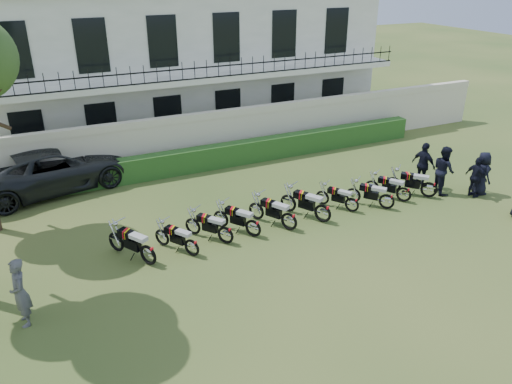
# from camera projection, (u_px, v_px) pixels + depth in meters

# --- Properties ---
(ground) EXTENTS (100.00, 100.00, 0.00)m
(ground) POSITION_uv_depth(u_px,v_px,m) (303.00, 240.00, 16.20)
(ground) COLOR #325020
(ground) RESTS_ON ground
(perimeter_wall) EXTENTS (30.00, 0.35, 2.30)m
(perimeter_wall) POSITION_uv_depth(u_px,v_px,m) (214.00, 136.00, 22.29)
(perimeter_wall) COLOR beige
(perimeter_wall) RESTS_ON ground
(hedge) EXTENTS (18.00, 0.60, 1.00)m
(hedge) POSITION_uv_depth(u_px,v_px,m) (242.00, 152.00, 22.30)
(hedge) COLOR #294E1B
(hedge) RESTS_ON ground
(building) EXTENTS (20.40, 9.60, 7.40)m
(building) POSITION_uv_depth(u_px,v_px,m) (172.00, 57.00, 26.13)
(building) COLOR white
(building) RESTS_ON ground
(motorcycle_0) EXTENTS (1.11, 1.78, 1.10)m
(motorcycle_0) POSITION_uv_depth(u_px,v_px,m) (148.00, 250.00, 14.65)
(motorcycle_0) COLOR black
(motorcycle_0) RESTS_ON ground
(motorcycle_1) EXTENTS (1.02, 1.52, 0.96)m
(motorcycle_1) POSITION_uv_depth(u_px,v_px,m) (192.00, 244.00, 15.13)
(motorcycle_1) COLOR black
(motorcycle_1) RESTS_ON ground
(motorcycle_2) EXTENTS (1.17, 1.53, 1.00)m
(motorcycle_2) POSITION_uv_depth(u_px,v_px,m) (225.00, 231.00, 15.80)
(motorcycle_2) COLOR black
(motorcycle_2) RESTS_ON ground
(motorcycle_3) EXTENTS (1.11, 1.62, 1.02)m
(motorcycle_3) POSITION_uv_depth(u_px,v_px,m) (253.00, 224.00, 16.20)
(motorcycle_3) COLOR black
(motorcycle_3) RESTS_ON ground
(motorcycle_4) EXTENTS (1.05, 1.76, 1.07)m
(motorcycle_4) POSITION_uv_depth(u_px,v_px,m) (289.00, 217.00, 16.59)
(motorcycle_4) COLOR black
(motorcycle_4) RESTS_ON ground
(motorcycle_5) EXTENTS (1.09, 1.84, 1.12)m
(motorcycle_5) POSITION_uv_depth(u_px,v_px,m) (323.00, 209.00, 17.10)
(motorcycle_5) COLOR black
(motorcycle_5) RESTS_ON ground
(motorcycle_6) EXTENTS (0.99, 1.47, 0.93)m
(motorcycle_6) POSITION_uv_depth(u_px,v_px,m) (352.00, 201.00, 17.86)
(motorcycle_6) COLOR black
(motorcycle_6) RESTS_ON ground
(motorcycle_7) EXTENTS (1.22, 1.47, 0.99)m
(motorcycle_7) POSITION_uv_depth(u_px,v_px,m) (387.00, 198.00, 18.05)
(motorcycle_7) COLOR black
(motorcycle_7) RESTS_ON ground
(motorcycle_8) EXTENTS (1.06, 1.57, 0.99)m
(motorcycle_8) POSITION_uv_depth(u_px,v_px,m) (404.00, 191.00, 18.61)
(motorcycle_8) COLOR black
(motorcycle_8) RESTS_ON ground
(motorcycle_9) EXTENTS (1.40, 1.50, 1.07)m
(motorcycle_9) POSITION_uv_depth(u_px,v_px,m) (429.00, 186.00, 18.94)
(motorcycle_9) COLOR black
(motorcycle_9) RESTS_ON ground
(suv) EXTENTS (6.57, 4.04, 1.70)m
(suv) POSITION_uv_depth(u_px,v_px,m) (54.00, 169.00, 19.57)
(suv) COLOR black
(suv) RESTS_ON ground
(inspector) EXTENTS (0.50, 0.70, 1.81)m
(inspector) POSITION_uv_depth(u_px,v_px,m) (20.00, 293.00, 12.10)
(inspector) COLOR #5C5C61
(inspector) RESTS_ON ground
(officer_2) EXTENTS (0.44, 0.96, 1.60)m
(officer_2) POSITION_uv_depth(u_px,v_px,m) (476.00, 177.00, 18.93)
(officer_2) COLOR black
(officer_2) RESTS_ON ground
(officer_3) EXTENTS (0.71, 0.93, 1.71)m
(officer_3) POSITION_uv_depth(u_px,v_px,m) (482.00, 173.00, 19.16)
(officer_3) COLOR black
(officer_3) RESTS_ON ground
(officer_4) EXTENTS (0.93, 1.08, 1.90)m
(officer_4) POSITION_uv_depth(u_px,v_px,m) (444.00, 170.00, 19.21)
(officer_4) COLOR black
(officer_4) RESTS_ON ground
(officer_5) EXTENTS (0.62, 1.13, 1.82)m
(officer_5) POSITION_uv_depth(u_px,v_px,m) (423.00, 165.00, 19.81)
(officer_5) COLOR black
(officer_5) RESTS_ON ground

